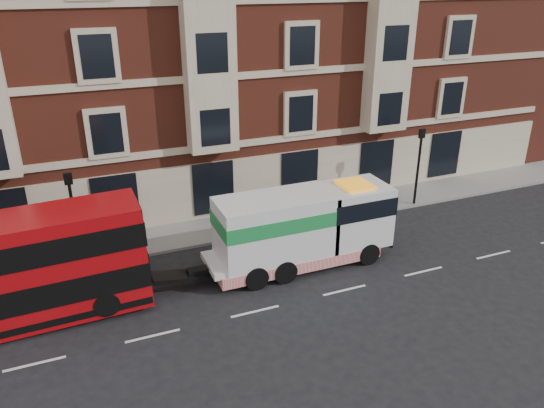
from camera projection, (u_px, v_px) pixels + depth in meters
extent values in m
plane|color=black|center=(255.00, 312.00, 20.75)|extent=(120.00, 120.00, 0.00)
cube|color=slate|center=(203.00, 231.00, 27.08)|extent=(90.00, 3.00, 0.15)
cube|color=maroon|center=(168.00, 34.00, 30.04)|extent=(45.00, 12.00, 18.00)
cylinder|color=black|center=(75.00, 224.00, 23.06)|extent=(0.14, 0.14, 4.00)
cube|color=black|center=(68.00, 179.00, 22.22)|extent=(0.35, 0.15, 0.50)
cylinder|color=black|center=(418.00, 170.00, 29.33)|extent=(0.14, 0.14, 4.00)
cube|color=black|center=(422.00, 134.00, 28.49)|extent=(0.35, 0.15, 0.50)
cylinder|color=black|center=(107.00, 304.00, 19.89)|extent=(0.98, 0.30, 0.98)
cylinder|color=black|center=(101.00, 277.00, 21.69)|extent=(0.98, 0.30, 0.98)
cube|color=silver|center=(298.00, 248.00, 23.68)|extent=(8.44, 2.16, 0.28)
cube|color=silver|center=(353.00, 214.00, 24.14)|extent=(3.00, 2.34, 2.72)
cube|color=silver|center=(275.00, 227.00, 22.78)|extent=(5.06, 2.34, 2.72)
cube|color=#1C823C|center=(275.00, 217.00, 22.60)|extent=(5.11, 2.38, 0.66)
cube|color=red|center=(294.00, 255.00, 23.75)|extent=(7.50, 2.40, 0.52)
cylinder|color=black|center=(368.00, 254.00, 23.98)|extent=(1.03, 0.33, 1.03)
cylinder|color=black|center=(345.00, 234.00, 25.77)|extent=(1.03, 0.33, 1.03)
cylinder|color=black|center=(285.00, 272.00, 22.54)|extent=(1.03, 0.38, 1.03)
cylinder|color=black|center=(266.00, 250.00, 24.34)|extent=(1.03, 0.38, 1.03)
cylinder|color=black|center=(256.00, 278.00, 22.08)|extent=(1.03, 0.38, 1.03)
cylinder|color=black|center=(239.00, 255.00, 23.88)|extent=(1.03, 0.38, 1.03)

